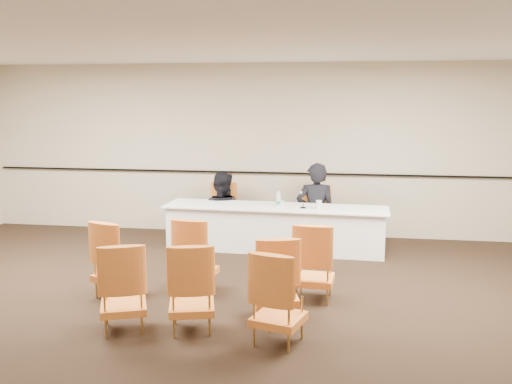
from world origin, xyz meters
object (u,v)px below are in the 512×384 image
aud_chair_back_right (279,297)px  aud_chair_extra (276,278)px  water_bottle (279,199)px  coffee_cup (319,205)px  panelist_second (221,218)px  panelist_second_chair (221,212)px  panel_table (275,228)px  aud_chair_front_left (117,258)px  panelist_main_chair (316,215)px  aud_chair_front_right (314,261)px  aud_chair_back_left (123,286)px  panelist_main (316,216)px  aud_chair_back_mid (191,286)px  microphone (303,200)px  drinking_glass (282,204)px  aud_chair_front_mid (196,255)px

aud_chair_back_right → aud_chair_extra: 0.60m
water_bottle → coffee_cup: size_ratio=1.82×
panelist_second → panelist_second_chair: (0.00, 0.00, 0.11)m
panel_table → aud_chair_extra: 2.92m
aud_chair_front_left → panelist_main_chair: bearing=72.5°
panel_table → aud_chair_front_right: aud_chair_front_right is taller
panelist_second → aud_chair_extra: panelist_second is taller
panelist_second → aud_chair_back_left: size_ratio=1.68×
panelist_second → panelist_second_chair: bearing=-0.0°
aud_chair_front_right → aud_chair_back_right: 1.33m
coffee_cup → aud_chair_front_right: aud_chair_front_right is taller
panelist_main → aud_chair_back_left: size_ratio=1.88×
aud_chair_back_mid → coffee_cup: bearing=55.2°
panelist_second → water_bottle: (1.06, -0.60, 0.47)m
panelist_main_chair → microphone: 0.73m
panelist_main → coffee_cup: bearing=92.1°
aud_chair_back_left → aud_chair_front_left: bearing=94.2°
panelist_main → panelist_second_chair: 1.62m
drinking_glass → microphone: bearing=-10.9°
aud_chair_front_right → aud_chair_back_left: 2.27m
microphone → water_bottle: (-0.39, 0.07, -0.01)m
panelist_main → aud_chair_back_right: 4.00m
aud_chair_front_mid → aud_chair_extra: (1.09, -0.76, 0.00)m
panelist_second → aud_chair_back_right: bearing=117.8°
panelist_main_chair → aud_chair_back_mid: 3.98m
water_bottle → aud_chair_back_mid: bearing=-98.9°
panelist_main → aud_chair_back_right: size_ratio=1.88×
aud_chair_back_left → aud_chair_back_right: size_ratio=1.00×
panelist_second → panelist_main: bearing=-174.4°
panelist_second_chair → aud_chair_front_left: (-0.63, -3.02, 0.00)m
water_bottle → drinking_glass: (0.06, -0.01, -0.07)m
panelist_main → drinking_glass: 0.80m
water_bottle → aud_chair_front_left: bearing=-124.9°
panelist_main → coffee_cup: size_ratio=13.14×
panelist_second_chair → aud_chair_extra: bearing=-66.1°
aud_chair_front_mid → aud_chair_back_left: size_ratio=1.00×
panelist_second_chair → aud_chair_back_mid: bearing=-79.7°
aud_chair_back_left → panelist_second_chair: bearing=66.1°
coffee_cup → aud_chair_front_left: aud_chair_front_left is taller
panel_table → aud_chair_front_right: bearing=-69.0°
panelist_second_chair → aud_chair_back_left: same height
panel_table → aud_chair_back_right: (0.47, -3.49, 0.12)m
water_bottle → aud_chair_front_mid: size_ratio=0.26×
coffee_cup → aud_chair_back_mid: (-1.15, -3.19, -0.30)m
aud_chair_back_left → aud_chair_back_right: (1.63, -0.07, 0.00)m
aud_chair_back_right → coffee_cup: bearing=102.2°
aud_chair_front_left → aud_chair_front_mid: (0.91, 0.31, 0.00)m
panelist_second_chair → aud_chair_back_right: same height
drinking_glass → aud_chair_back_right: size_ratio=0.11×
panelist_main → aud_chair_extra: panelist_main is taller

